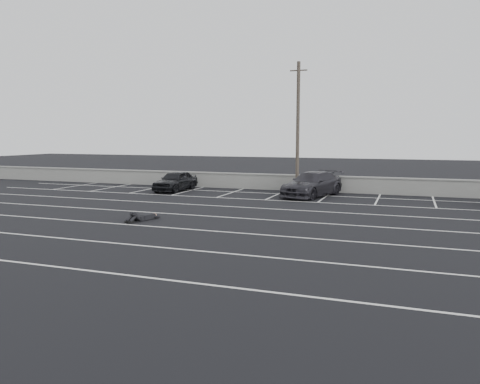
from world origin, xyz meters
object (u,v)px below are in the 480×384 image
at_px(car_left, 175,181).
at_px(trash_bin, 318,185).
at_px(car_right, 312,184).
at_px(skateboard, 135,219).
at_px(utility_pole, 298,127).
at_px(person, 147,214).

relative_size(car_left, trash_bin, 4.42).
xyz_separation_m(car_right, trash_bin, (-0.01, 2.07, -0.28)).
height_order(car_right, skateboard, car_right).
xyz_separation_m(utility_pole, skateboard, (-4.29, -12.24, -4.10)).
bearing_deg(car_left, person, -66.77).
height_order(car_left, skateboard, car_left).
bearing_deg(trash_bin, utility_pole, -162.86).
xyz_separation_m(car_right, skateboard, (-5.60, -10.57, -0.67)).
height_order(car_left, utility_pole, utility_pole).
bearing_deg(car_right, car_left, -160.16).
bearing_deg(car_left, trash_bin, 17.44).
distance_m(car_left, utility_pole, 8.68).
height_order(person, skateboard, person).
relative_size(car_right, skateboard, 7.38).
bearing_deg(car_left, utility_pole, 17.11).
xyz_separation_m(car_left, trash_bin, (8.98, 2.44, -0.22)).
distance_m(trash_bin, person, 13.33).
bearing_deg(skateboard, car_left, 96.23).
xyz_separation_m(person, skateboard, (-0.38, -0.37, -0.16)).
bearing_deg(person, trash_bin, 79.90).
height_order(utility_pole, skateboard, utility_pole).
distance_m(car_left, person, 10.53).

